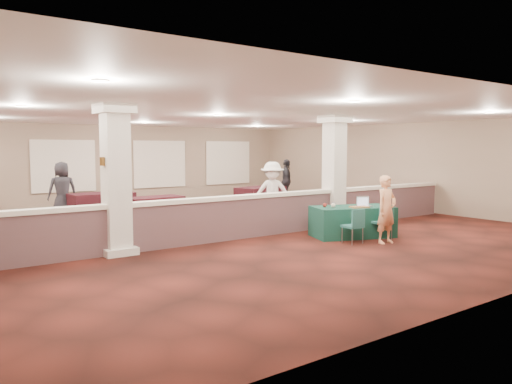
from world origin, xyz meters
TOP-DOWN VIEW (x-y plane):
  - ground at (0.00, 0.00)m, footprint 16.00×16.00m
  - wall_back at (0.00, 8.00)m, footprint 16.00×0.04m
  - wall_front at (0.00, -8.00)m, footprint 16.00×0.04m
  - wall_right at (8.00, 0.00)m, footprint 0.04×16.00m
  - ceiling at (0.00, 0.00)m, footprint 16.00×16.00m
  - partition_wall at (0.00, -1.50)m, footprint 15.60×0.28m
  - column_left at (-3.50, -1.50)m, footprint 0.72×0.72m
  - column_right at (3.00, -1.50)m, footprint 0.72×0.72m
  - sconce_left at (-3.78, -1.50)m, footprint 0.12×0.12m
  - sconce_right at (-3.22, -1.50)m, footprint 0.12×0.12m
  - near_table at (2.17, -3.00)m, footprint 2.26×1.67m
  - conf_chair_main at (2.41, -3.80)m, footprint 0.53×0.53m
  - conf_chair_side at (1.50, -3.70)m, footprint 0.44×0.45m
  - woman at (2.16, -4.09)m, footprint 0.59×0.39m
  - far_table_front_center at (-0.56, 3.00)m, footprint 1.82×0.98m
  - far_table_front_right at (4.94, 1.13)m, footprint 1.96×1.16m
  - far_table_back_center at (-1.80, 4.39)m, footprint 2.03×1.06m
  - far_table_back_right at (4.04, 3.45)m, footprint 2.14×1.39m
  - attendee_b at (1.91, 0.00)m, footprint 1.26×1.20m
  - attendee_c at (5.99, 4.24)m, footprint 1.02×1.17m
  - attendee_d at (-2.88, 4.99)m, footprint 0.94×0.55m
  - laptop_base at (2.45, -3.16)m, footprint 0.42×0.35m
  - laptop_screen at (2.50, -3.05)m, footprint 0.34×0.14m
  - screen_glow at (2.49, -3.05)m, footprint 0.30×0.12m
  - knitting at (2.13, -3.27)m, footprint 0.51×0.45m
  - yarn_cream at (1.58, -2.89)m, footprint 0.12×0.12m
  - yarn_red at (1.49, -2.69)m, footprint 0.11×0.11m
  - yarn_grey at (1.77, -2.71)m, footprint 0.11×0.11m
  - scissors at (2.72, -3.53)m, footprint 0.13×0.08m

SIDE VIEW (x-z plane):
  - ground at x=0.00m, z-range 0.00..0.00m
  - far_table_front_center at x=-0.56m, z-range 0.00..0.72m
  - far_table_front_right at x=4.94m, z-range 0.00..0.75m
  - near_table at x=2.17m, z-range 0.00..0.78m
  - far_table_back_right at x=4.04m, z-range 0.00..0.80m
  - far_table_back_center at x=-1.80m, z-range 0.00..0.81m
  - conf_chair_side at x=1.50m, z-range 0.08..0.91m
  - conf_chair_main at x=2.41m, z-range 0.08..0.97m
  - partition_wall at x=0.00m, z-range 0.02..1.12m
  - scissors at x=2.72m, z-range 0.78..0.79m
  - laptop_base at x=2.45m, z-range 0.78..0.80m
  - knitting at x=2.13m, z-range 0.78..0.81m
  - woman at x=2.16m, z-range 0.00..1.63m
  - yarn_red at x=1.49m, z-range 0.78..0.89m
  - yarn_grey at x=1.77m, z-range 0.78..0.89m
  - yarn_cream at x=1.58m, z-range 0.78..0.90m
  - screen_glow at x=2.49m, z-range 0.80..1.00m
  - attendee_c at x=5.99m, z-range 0.00..1.82m
  - laptop_screen at x=2.50m, z-range 0.80..1.04m
  - attendee_d at x=-2.88m, z-range 0.00..1.85m
  - attendee_b at x=1.91m, z-range 0.00..1.87m
  - wall_back at x=0.00m, z-range 0.00..3.20m
  - wall_front at x=0.00m, z-range 0.00..3.20m
  - wall_right at x=8.00m, z-range 0.00..3.20m
  - column_left at x=-3.50m, z-range 0.04..3.24m
  - column_right at x=3.00m, z-range 0.04..3.24m
  - sconce_left at x=-3.78m, z-range 1.91..2.09m
  - sconce_right at x=-3.22m, z-range 1.91..2.09m
  - ceiling at x=0.00m, z-range 3.19..3.21m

